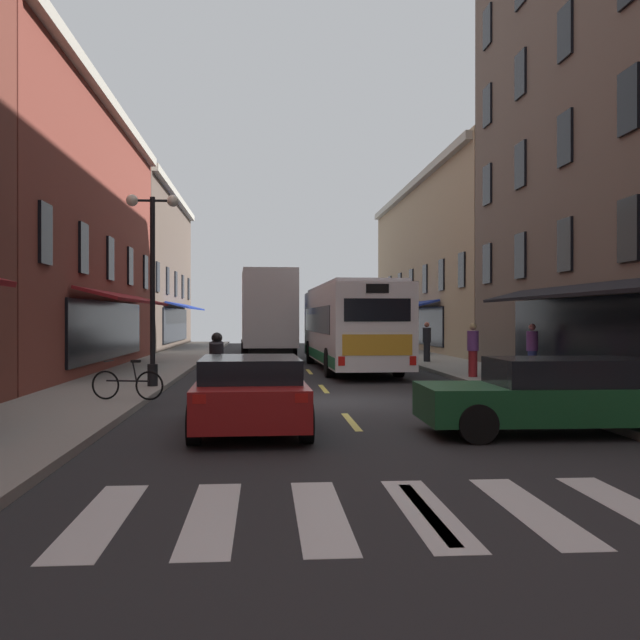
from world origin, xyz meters
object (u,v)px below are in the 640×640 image
object	(u,v)px
sedan_mid	(250,392)
pedestrian_near	(427,341)
sedan_near	(263,339)
motorcycle_rider	(217,372)
box_truck	(268,315)
sedan_far	(560,395)
bicycle_near	(128,384)
pedestrian_far	(532,349)
street_lamp_twin	(153,280)
pedestrian_mid	(473,349)
transit_bus	(350,326)

from	to	relation	value
sedan_mid	pedestrian_near	size ratio (longest dim) A/B	2.74
sedan_near	sedan_mid	world-z (taller)	sedan_near
sedan_mid	motorcycle_rider	distance (m)	4.36
box_truck	sedan_near	bearing A→B (deg)	91.49
sedan_far	bicycle_near	xyz separation A→B (m)	(-8.18, 4.64, -0.17)
pedestrian_far	street_lamp_twin	xyz separation A→B (m)	(-11.57, -2.40, 2.04)
street_lamp_twin	pedestrian_mid	bearing A→B (deg)	13.96
bicycle_near	sedan_far	bearing A→B (deg)	-29.59
pedestrian_mid	pedestrian_far	size ratio (longest dim) A/B	1.01
transit_bus	sedan_near	world-z (taller)	transit_bus
sedan_near	sedan_mid	xyz separation A→B (m)	(-0.20, -30.26, -0.04)
bicycle_near	pedestrian_mid	world-z (taller)	pedestrian_mid
bicycle_near	street_lamp_twin	world-z (taller)	street_lamp_twin
sedan_near	bicycle_near	bearing A→B (deg)	-96.54
sedan_mid	pedestrian_far	bearing A→B (deg)	47.10
sedan_near	pedestrian_far	world-z (taller)	pedestrian_far
transit_bus	street_lamp_twin	xyz separation A→B (m)	(-6.33, -7.66, 1.33)
pedestrian_near	pedestrian_far	bearing A→B (deg)	119.92
sedan_far	bicycle_near	size ratio (longest dim) A/B	2.80
motorcycle_rider	box_truck	bearing A→B (deg)	85.71
sedan_far	pedestrian_mid	world-z (taller)	pedestrian_mid
sedan_near	pedestrian_mid	bearing A→B (deg)	-72.28
street_lamp_twin	box_truck	bearing A→B (deg)	77.45
pedestrian_far	bicycle_near	bearing A→B (deg)	28.13
box_truck	motorcycle_rider	bearing A→B (deg)	-94.29
sedan_mid	pedestrian_near	bearing A→B (deg)	67.62
street_lamp_twin	sedan_near	bearing A→B (deg)	82.65
sedan_far	pedestrian_far	xyz separation A→B (m)	(3.45, 10.41, 0.33)
transit_bus	bicycle_near	distance (m)	12.80
sedan_mid	pedestrian_near	world-z (taller)	pedestrian_near
sedan_far	bicycle_near	world-z (taller)	sedan_far
bicycle_near	pedestrian_far	distance (m)	12.99
sedan_near	sedan_mid	distance (m)	30.26
sedan_mid	bicycle_near	xyz separation A→B (m)	(-2.85, 3.68, -0.18)
motorcycle_rider	street_lamp_twin	world-z (taller)	street_lamp_twin
box_truck	street_lamp_twin	size ratio (longest dim) A/B	1.45
box_truck	pedestrian_near	size ratio (longest dim) A/B	4.50
transit_bus	sedan_far	world-z (taller)	transit_bus
motorcycle_rider	pedestrian_mid	xyz separation A→B (m)	(7.72, 5.17, 0.30)
sedan_mid	pedestrian_mid	size ratio (longest dim) A/B	2.73
sedan_far	pedestrian_near	size ratio (longest dim) A/B	2.79
sedan_mid	bicycle_near	size ratio (longest dim) A/B	2.75
pedestrian_mid	box_truck	bearing A→B (deg)	22.83
street_lamp_twin	motorcycle_rider	bearing A→B (deg)	-55.26
motorcycle_rider	street_lamp_twin	bearing A→B (deg)	124.74
pedestrian_mid	street_lamp_twin	xyz separation A→B (m)	(-9.64, -2.40, 2.03)
motorcycle_rider	pedestrian_mid	bearing A→B (deg)	33.84
sedan_mid	street_lamp_twin	xyz separation A→B (m)	(-2.79, 7.04, 2.36)
bicycle_near	box_truck	bearing A→B (deg)	79.59
sedan_mid	pedestrian_far	world-z (taller)	pedestrian_far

